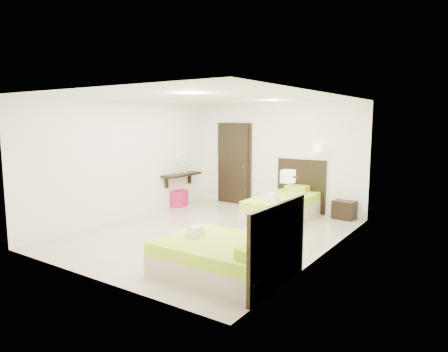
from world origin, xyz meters
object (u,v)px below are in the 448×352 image
Objects in this scene: bed_double at (228,256)px; nightstand at (345,210)px; bed_single at (284,206)px; ottoman at (178,198)px.

nightstand is at bearing 85.10° from bed_double.
bed_double is 3.88× the size of nightstand.
bed_double reaches higher than nightstand.
bed_single reaches higher than ottoman.
bed_single is 3.46m from bed_double.
bed_single is 2.88m from ottoman.
ottoman is (-3.60, 3.11, -0.06)m from bed_double.
ottoman is at bearing 139.25° from bed_double.
bed_double is at bearing -77.74° from bed_single.
bed_double is 4.36× the size of ottoman.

